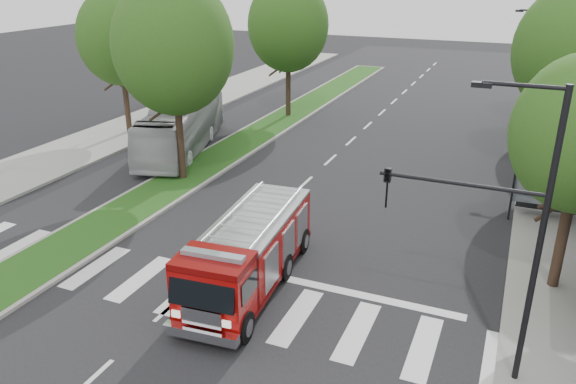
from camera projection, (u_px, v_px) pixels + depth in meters
name	position (u px, v px, depth m)	size (l,w,h in m)	color
ground	(230.00, 252.00, 21.82)	(140.00, 140.00, 0.00)	black
sidewalk_right	(573.00, 206.00, 25.82)	(5.00, 80.00, 0.15)	gray
sidewalk_left	(104.00, 139.00, 35.55)	(5.00, 80.00, 0.15)	gray
median	(277.00, 123.00, 39.31)	(3.00, 50.00, 0.15)	gray
bus_shelter	(551.00, 175.00, 23.96)	(3.20, 1.60, 2.61)	black
tree_right_mid	(572.00, 51.00, 27.17)	(5.60, 5.60, 9.72)	black
tree_right_far	(564.00, 41.00, 35.95)	(5.00, 5.00, 8.73)	black
tree_median_near	(173.00, 46.00, 26.53)	(5.80, 5.80, 10.16)	black
tree_median_far	(288.00, 25.00, 38.60)	(5.60, 5.60, 9.72)	black
tree_left_mid	(119.00, 37.00, 34.78)	(5.20, 5.20, 9.16)	black
streetlight_right_near	(504.00, 218.00, 13.61)	(4.08, 0.22, 8.00)	black
streetlight_right_far	(540.00, 71.00, 33.46)	(2.11, 0.20, 8.00)	black
fire_engine	(249.00, 253.00, 19.09)	(2.90, 7.80, 2.65)	#630605
city_bus	(182.00, 126.00, 33.19)	(2.52, 10.78, 3.00)	#AFB0B4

